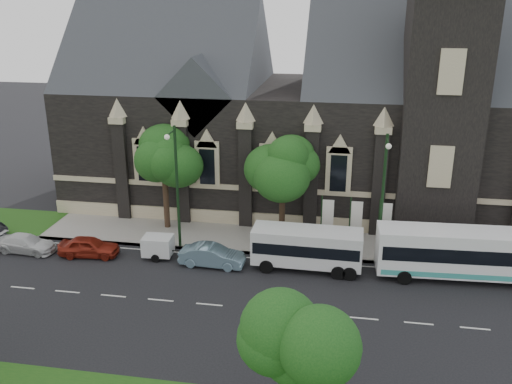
% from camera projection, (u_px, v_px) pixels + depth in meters
% --- Properties ---
extents(ground, '(160.00, 160.00, 0.00)m').
position_uv_depth(ground, '(209.00, 305.00, 32.66)').
color(ground, black).
rests_on(ground, ground).
extents(sidewalk, '(80.00, 5.00, 0.15)m').
position_uv_depth(sidewalk, '(240.00, 238.00, 41.46)').
color(sidewalk, gray).
rests_on(sidewalk, ground).
extents(museum, '(40.00, 17.70, 29.90)m').
position_uv_depth(museum, '(320.00, 109.00, 46.57)').
color(museum, black).
rests_on(museum, ground).
extents(tree_park_east, '(3.40, 3.40, 6.28)m').
position_uv_depth(tree_park_east, '(302.00, 339.00, 21.48)').
color(tree_park_east, black).
rests_on(tree_park_east, ground).
extents(tree_walk_right, '(4.08, 4.08, 7.80)m').
position_uv_depth(tree_walk_right, '(286.00, 162.00, 40.16)').
color(tree_walk_right, black).
rests_on(tree_walk_right, ground).
extents(tree_walk_left, '(3.91, 3.91, 7.64)m').
position_uv_depth(tree_walk_left, '(167.00, 157.00, 41.59)').
color(tree_walk_left, black).
rests_on(tree_walk_left, ground).
extents(street_lamp_near, '(0.36, 1.88, 9.00)m').
position_uv_depth(street_lamp_near, '(383.00, 193.00, 35.97)').
color(street_lamp_near, black).
rests_on(street_lamp_near, ground).
extents(street_lamp_mid, '(0.36, 1.88, 9.00)m').
position_uv_depth(street_lamp_mid, '(176.00, 181.00, 38.16)').
color(street_lamp_mid, black).
rests_on(street_lamp_mid, ground).
extents(banner_flag_left, '(0.90, 0.10, 4.00)m').
position_uv_depth(banner_flag_left, '(325.00, 217.00, 39.24)').
color(banner_flag_left, black).
rests_on(banner_flag_left, ground).
extents(banner_flag_center, '(0.90, 0.10, 4.00)m').
position_uv_depth(banner_flag_center, '(354.00, 219.00, 38.92)').
color(banner_flag_center, black).
rests_on(banner_flag_center, ground).
extents(banner_flag_right, '(0.90, 0.10, 4.00)m').
position_uv_depth(banner_flag_right, '(383.00, 221.00, 38.61)').
color(banner_flag_right, black).
rests_on(banner_flag_right, ground).
extents(tour_coach, '(11.49, 3.09, 3.32)m').
position_uv_depth(tour_coach, '(468.00, 253.00, 35.05)').
color(tour_coach, white).
rests_on(tour_coach, ground).
extents(shuttle_bus, '(7.24, 2.66, 2.78)m').
position_uv_depth(shuttle_bus, '(307.00, 246.00, 36.47)').
color(shuttle_bus, silver).
rests_on(shuttle_bus, ground).
extents(box_trailer, '(2.94, 1.73, 1.55)m').
position_uv_depth(box_trailer, '(158.00, 246.00, 38.28)').
color(box_trailer, silver).
rests_on(box_trailer, ground).
extents(sedan, '(4.45, 1.70, 1.45)m').
position_uv_depth(sedan, '(212.00, 256.00, 37.17)').
color(sedan, '#7394A6').
rests_on(sedan, ground).
extents(car_far_red, '(4.30, 2.07, 1.42)m').
position_uv_depth(car_far_red, '(89.00, 247.00, 38.55)').
color(car_far_red, maroon).
rests_on(car_far_red, ground).
extents(car_far_white, '(4.37, 1.96, 1.24)m').
position_uv_depth(car_far_white, '(26.00, 244.00, 39.23)').
color(car_far_white, silver).
rests_on(car_far_white, ground).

